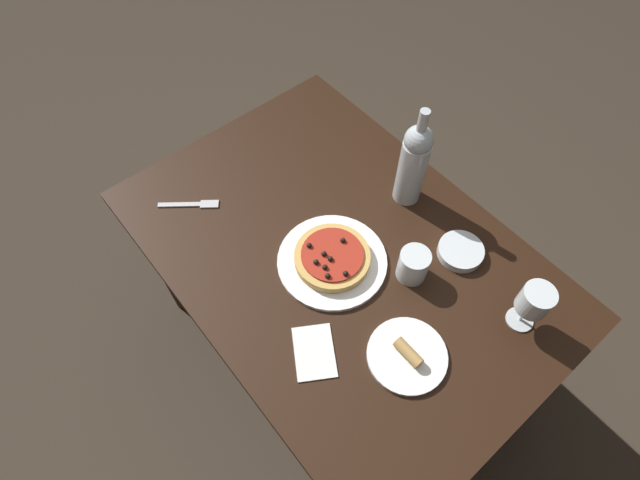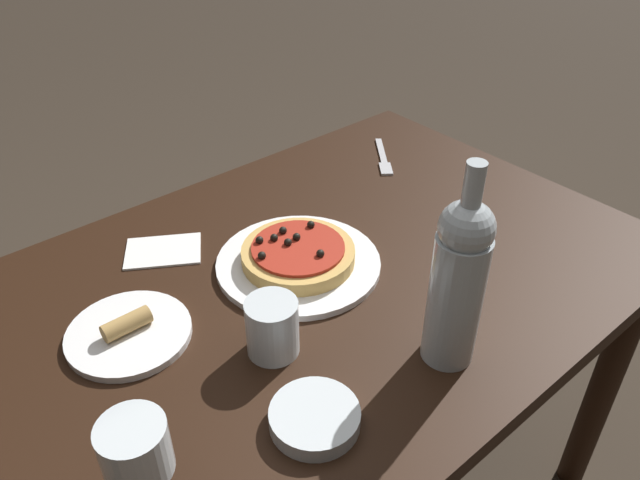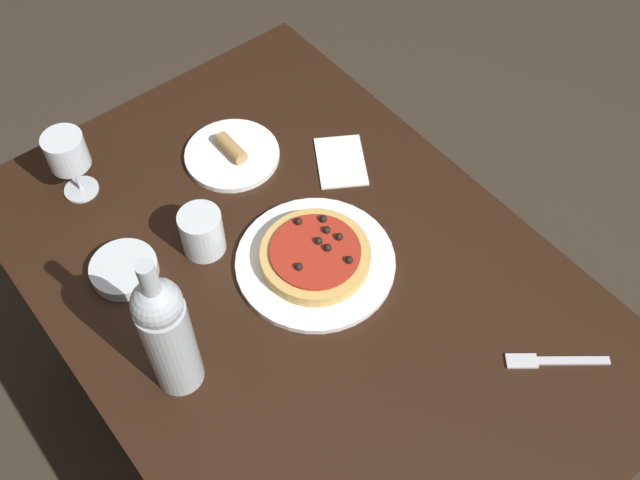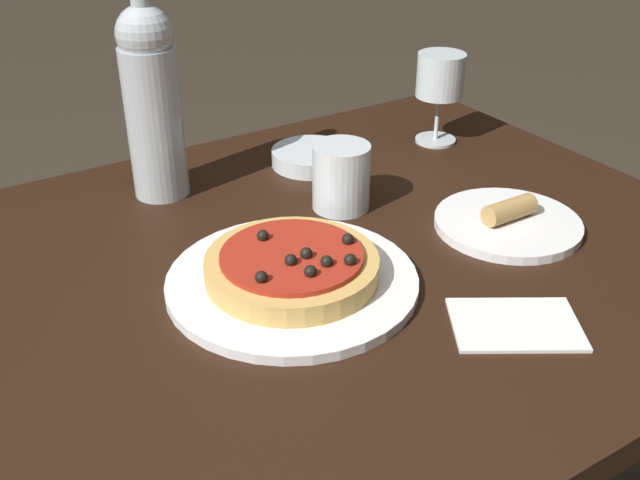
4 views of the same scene
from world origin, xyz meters
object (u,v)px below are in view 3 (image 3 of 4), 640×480
wine_glass (67,153)px  side_plate (232,154)px  water_cup (202,232)px  wine_bottle (167,333)px  side_bowl (124,269)px  dinner_plate (315,262)px  pizza (315,255)px  dining_table (304,307)px  fork (550,361)px

wine_glass → side_plate: (0.11, 0.28, -0.10)m
water_cup → side_plate: water_cup is taller
wine_bottle → side_plate: size_ratio=1.68×
side_plate → side_bowl: bearing=-70.3°
dinner_plate → pizza: bearing=107.7°
side_plate → dinner_plate: bearing=-5.8°
dining_table → dinner_plate: (-0.01, 0.04, 0.10)m
pizza → wine_bottle: 0.33m
dining_table → dinner_plate: size_ratio=4.09×
dinner_plate → wine_glass: 0.49m
fork → side_plate: bearing=-39.6°
wine_bottle → water_cup: wine_bottle is taller
dinner_plate → fork: dinner_plate is taller
wine_glass → side_plate: 0.31m
wine_glass → side_bowl: size_ratio=1.21×
dinner_plate → dining_table: bearing=-73.0°
dinner_plate → wine_bottle: size_ratio=0.90×
dining_table → water_cup: (-0.17, -0.10, 0.14)m
wine_glass → dining_table: bearing=25.9°
pizza → side_bowl: pizza is taller
dining_table → side_plate: side_plate is taller
dining_table → side_bowl: size_ratio=9.77×
wine_bottle → water_cup: (-0.19, 0.17, -0.09)m
dinner_plate → wine_glass: (-0.42, -0.25, 0.10)m
pizza → side_plate: size_ratio=1.04×
pizza → wine_glass: wine_glass is taller
water_cup → fork: bearing=29.9°
dining_table → wine_glass: size_ratio=8.08×
side_plate → pizza: bearing=-5.7°
dining_table → wine_bottle: size_ratio=3.69×
water_cup → wine_bottle: bearing=-42.2°
dinner_plate → side_plate: size_ratio=1.52×
pizza → water_cup: 0.21m
wine_glass → wine_bottle: (0.45, -0.06, 0.03)m
water_cup → dinner_plate: bearing=40.7°
dining_table → fork: bearing=29.9°
wine_glass → wine_bottle: bearing=-7.6°
wine_glass → water_cup: size_ratio=1.61×
water_cup → fork: size_ratio=0.62×
dining_table → wine_glass: 0.52m
dinner_plate → side_bowl: side_bowl is taller
dinner_plate → pizza: size_ratio=1.46×
side_plate → fork: bearing=12.2°
wine_glass → fork: (0.81, 0.43, -0.10)m
dinner_plate → wine_glass: size_ratio=1.97×
fork → pizza: bearing=-27.0°
pizza → side_plate: bearing=174.3°
wine_glass → fork: bearing=27.8°
dining_table → water_cup: water_cup is taller
dining_table → side_bowl: side_bowl is taller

